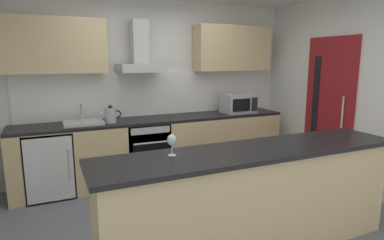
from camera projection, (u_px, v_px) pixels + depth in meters
ground at (201, 220)px, 3.57m from camera, size 5.46×4.52×0.02m
wall_back at (150, 88)px, 4.96m from camera, size 5.46×0.12×2.60m
wall_right at (358, 93)px, 4.25m from camera, size 0.12×4.52×2.60m
backsplash_tile at (151, 93)px, 4.91m from camera, size 3.79×0.02×0.66m
counter_back at (159, 148)px, 4.78m from camera, size 3.92×0.60×0.90m
counter_island at (253, 200)px, 2.93m from camera, size 2.89×0.64×0.97m
upper_cabinets at (154, 47)px, 4.64m from camera, size 3.87×0.32×0.70m
side_door at (328, 110)px, 4.63m from camera, size 0.08×0.85×2.05m
oven at (145, 150)px, 4.66m from camera, size 0.60×0.62×0.80m
refrigerator at (49, 163)px, 4.15m from camera, size 0.58×0.60×0.85m
microwave at (238, 103)px, 5.15m from camera, size 0.50×0.38×0.30m
sink at (83, 122)px, 4.25m from camera, size 0.50×0.40×0.26m
kettle at (111, 115)px, 4.34m from camera, size 0.29×0.15×0.24m
range_hood at (140, 56)px, 4.54m from camera, size 0.62×0.45×0.72m
wine_glass at (172, 141)px, 2.62m from camera, size 0.08×0.08×0.18m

